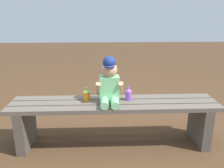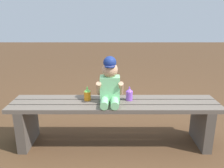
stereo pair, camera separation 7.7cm
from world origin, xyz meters
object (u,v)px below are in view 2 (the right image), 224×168
at_px(park_bench, 114,114).
at_px(child_figure, 110,83).
at_px(sippy_cup_left, 87,94).
at_px(sippy_cup_right, 129,94).

height_order(park_bench, child_figure, child_figure).
bearing_deg(sippy_cup_left, child_figure, -13.21).
height_order(child_figure, sippy_cup_right, child_figure).
bearing_deg(child_figure, sippy_cup_left, 166.79).
distance_m(park_bench, sippy_cup_left, 0.30).
relative_size(child_figure, sippy_cup_right, 3.26).
bearing_deg(sippy_cup_right, child_figure, -164.65).
relative_size(park_bench, sippy_cup_right, 14.72).
bearing_deg(park_bench, child_figure, -172.59).
xyz_separation_m(child_figure, sippy_cup_left, (-0.20, 0.05, -0.12)).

